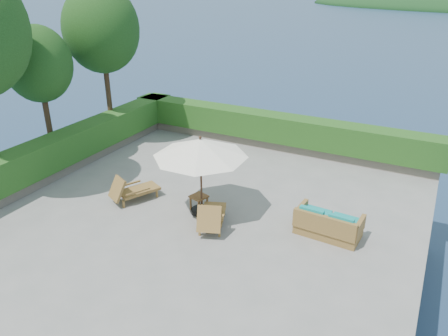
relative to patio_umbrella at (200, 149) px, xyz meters
The scene contains 14 objects.
ground 1.98m from the patio_umbrella, 115.05° to the left, with size 12.00×12.00×0.00m, color gray.
foundation 3.53m from the patio_umbrella, 115.05° to the left, with size 12.00×12.00×3.00m, color #544C42.
ocean 4.98m from the patio_umbrella, 115.05° to the left, with size 600.00×600.00×0.00m, color navy.
planter_wall_far 5.97m from the patio_umbrella, 90.42° to the left, with size 12.00×0.60×0.36m, color slate.
planter_wall_left 5.92m from the patio_umbrella, behind, with size 0.60×12.00×0.36m, color slate.
hedge_far 5.80m from the patio_umbrella, 90.42° to the left, with size 12.40×0.90×1.00m, color #194513.
hedge_left 5.75m from the patio_umbrella, behind, with size 0.90×12.40×1.00m, color #194513.
tree_mid 6.66m from the patio_umbrella, behind, with size 2.20×2.20×4.83m.
tree_far 7.29m from the patio_umbrella, 151.44° to the left, with size 2.80×2.80×6.03m.
patio_umbrella is the anchor object (origin of this frame).
lounge_left 2.77m from the patio_umbrella, behind, with size 1.19×1.60×0.85m.
lounge_right 1.83m from the patio_umbrella, 42.27° to the right, with size 1.13×1.64×0.88m.
side_table 1.61m from the patio_umbrella, 148.85° to the left, with size 0.54×0.54×0.46m.
wicker_loveseat 3.92m from the patio_umbrella, ahead, with size 1.73×0.97×0.82m.
Camera 1 is at (5.62, -9.51, 6.37)m, focal length 35.00 mm.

